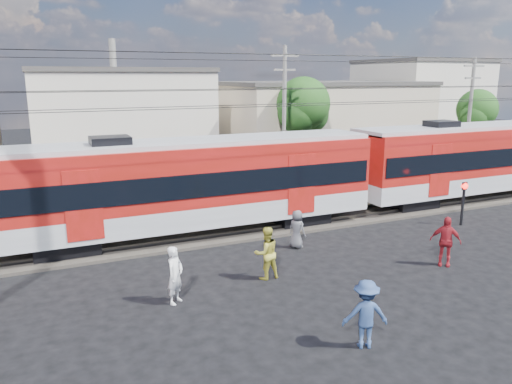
{
  "coord_description": "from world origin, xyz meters",
  "views": [
    {
      "loc": [
        -7.89,
        -11.86,
        6.77
      ],
      "look_at": [
        -0.33,
        5.0,
        2.45
      ],
      "focal_mm": 35.0,
      "sensor_mm": 36.0,
      "label": 1
    }
  ],
  "objects_px": {
    "commuter_train": "(196,181)",
    "car_silver": "(482,167)",
    "pedestrian_a": "(175,275)",
    "crossing_signal": "(464,195)",
    "pedestrian_c": "(366,314)"
  },
  "relations": [
    {
      "from": "commuter_train",
      "to": "pedestrian_c",
      "type": "relative_size",
      "value": 27.87
    },
    {
      "from": "commuter_train",
      "to": "pedestrian_a",
      "type": "relative_size",
      "value": 28.03
    },
    {
      "from": "crossing_signal",
      "to": "pedestrian_a",
      "type": "bearing_deg",
      "value": -170.01
    },
    {
      "from": "commuter_train",
      "to": "crossing_signal",
      "type": "bearing_deg",
      "value": -16.72
    },
    {
      "from": "car_silver",
      "to": "pedestrian_a",
      "type": "bearing_deg",
      "value": 110.79
    },
    {
      "from": "pedestrian_a",
      "to": "car_silver",
      "type": "xyz_separation_m",
      "value": [
        24.28,
        10.42,
        -0.2
      ]
    },
    {
      "from": "pedestrian_a",
      "to": "car_silver",
      "type": "height_order",
      "value": "pedestrian_a"
    },
    {
      "from": "car_silver",
      "to": "crossing_signal",
      "type": "bearing_deg",
      "value": 125.83
    },
    {
      "from": "commuter_train",
      "to": "car_silver",
      "type": "height_order",
      "value": "commuter_train"
    },
    {
      "from": "pedestrian_a",
      "to": "crossing_signal",
      "type": "height_order",
      "value": "crossing_signal"
    },
    {
      "from": "commuter_train",
      "to": "crossing_signal",
      "type": "distance_m",
      "value": 12.2
    },
    {
      "from": "pedestrian_c",
      "to": "car_silver",
      "type": "height_order",
      "value": "pedestrian_c"
    },
    {
      "from": "commuter_train",
      "to": "pedestrian_c",
      "type": "xyz_separation_m",
      "value": [
        1.13,
        -10.46,
        -1.5
      ]
    },
    {
      "from": "pedestrian_a",
      "to": "commuter_train",
      "type": "bearing_deg",
      "value": 23.14
    },
    {
      "from": "pedestrian_a",
      "to": "crossing_signal",
      "type": "bearing_deg",
      "value": -33.54
    }
  ]
}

